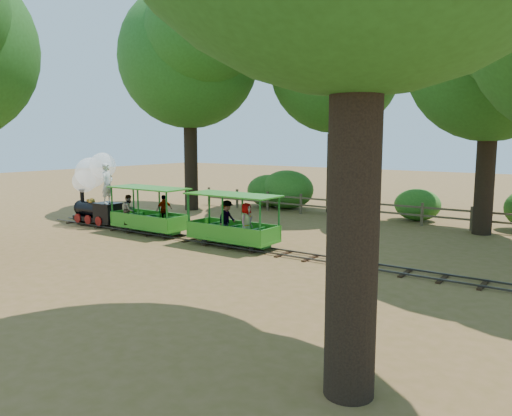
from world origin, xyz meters
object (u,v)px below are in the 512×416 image
Objects in this scene: carriage_front at (148,215)px; locomotive at (94,184)px; carriage_rear at (234,224)px; fence at (357,207)px.

locomotive is at bearing 178.74° from carriage_front.
carriage_rear is at bearing -0.00° from carriage_front.
locomotive is 7.71m from carriage_rear.
carriage_rear is 0.19× the size of fence.
locomotive is 0.96× the size of carriage_front.
locomotive reaches higher than carriage_rear.
carriage_front is 0.19× the size of fence.
fence is at bearing 82.58° from carriage_rear.
fence is (5.32, 8.01, -0.18)m from carriage_front.
carriage_front is 9.62m from fence.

